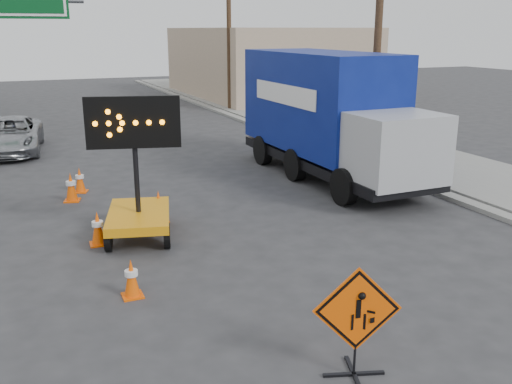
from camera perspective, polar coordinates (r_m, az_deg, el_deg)
ground at (r=8.88m, az=5.45°, el=-14.70°), size 100.00×100.00×0.00m
curb_right at (r=24.67m, az=3.23°, el=5.54°), size 0.40×60.00×0.12m
sidewalk_right at (r=25.78m, az=7.83°, el=5.91°), size 4.00×60.00×0.15m
building_right_far at (r=40.36m, az=0.98°, el=12.83°), size 10.00×14.00×4.60m
utility_pole_near at (r=20.39m, az=12.16°, el=16.10°), size 1.80×0.26×9.00m
utility_pole_far at (r=32.83m, az=-2.72°, el=16.25°), size 1.80×0.26×9.00m
construction_sign at (r=7.80m, az=10.03°, el=-12.46°), size 1.14×0.82×1.58m
arrow_board at (r=12.96m, az=-11.69°, el=-1.49°), size 1.96×2.49×3.17m
pickup_truck at (r=23.48m, az=-23.41°, el=5.21°), size 2.73×4.99×1.33m
box_truck at (r=17.91m, az=7.31°, el=6.94°), size 2.62×8.10×3.85m
cone_a at (r=10.26m, az=-12.34°, el=-8.40°), size 0.36×0.36×0.70m
cone_b at (r=12.81m, az=-15.54°, el=-3.49°), size 0.41×0.41×0.76m
cone_c at (r=14.00m, az=-9.70°, el=-1.41°), size 0.42×0.42×0.78m
cone_d at (r=16.25m, az=-18.01°, el=0.49°), size 0.50×0.50×0.80m
cone_e at (r=17.09m, az=-17.21°, el=1.16°), size 0.47×0.47×0.72m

